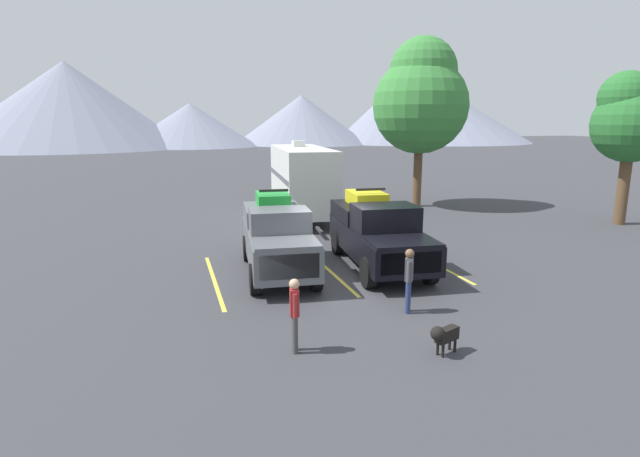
{
  "coord_description": "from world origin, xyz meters",
  "views": [
    {
      "loc": [
        -4.98,
        -14.22,
        4.83
      ],
      "look_at": [
        0.0,
        1.94,
        1.2
      ],
      "focal_mm": 28.35,
      "sensor_mm": 36.0,
      "label": 1
    }
  ],
  "objects_px": {
    "pickup_truck_b": "(377,231)",
    "camper_trailer_a": "(302,178)",
    "pickup_truck_a": "(277,236)",
    "person_b": "(409,276)",
    "person_a": "(295,310)",
    "dog": "(443,335)"
  },
  "relations": [
    {
      "from": "pickup_truck_b",
      "to": "person_a",
      "type": "bearing_deg",
      "value": -127.72
    },
    {
      "from": "pickup_truck_a",
      "to": "camper_trailer_a",
      "type": "height_order",
      "value": "camper_trailer_a"
    },
    {
      "from": "person_a",
      "to": "dog",
      "type": "bearing_deg",
      "value": -20.11
    },
    {
      "from": "person_a",
      "to": "person_b",
      "type": "xyz_separation_m",
      "value": [
        3.33,
        1.34,
        0.03
      ]
    },
    {
      "from": "dog",
      "to": "person_b",
      "type": "bearing_deg",
      "value": 80.27
    },
    {
      "from": "pickup_truck_b",
      "to": "dog",
      "type": "height_order",
      "value": "pickup_truck_b"
    },
    {
      "from": "pickup_truck_b",
      "to": "person_b",
      "type": "relative_size",
      "value": 3.57
    },
    {
      "from": "person_b",
      "to": "person_a",
      "type": "bearing_deg",
      "value": -158.07
    },
    {
      "from": "pickup_truck_b",
      "to": "camper_trailer_a",
      "type": "height_order",
      "value": "camper_trailer_a"
    },
    {
      "from": "dog",
      "to": "person_a",
      "type": "bearing_deg",
      "value": 159.89
    },
    {
      "from": "person_a",
      "to": "dog",
      "type": "distance_m",
      "value": 3.14
    },
    {
      "from": "pickup_truck_b",
      "to": "camper_trailer_a",
      "type": "xyz_separation_m",
      "value": [
        -0.21,
        8.86,
        0.82
      ]
    },
    {
      "from": "camper_trailer_a",
      "to": "dog",
      "type": "bearing_deg",
      "value": -94.27
    },
    {
      "from": "person_b",
      "to": "dog",
      "type": "height_order",
      "value": "person_b"
    },
    {
      "from": "person_b",
      "to": "dog",
      "type": "xyz_separation_m",
      "value": [
        -0.41,
        -2.41,
        -0.51
      ]
    },
    {
      "from": "person_a",
      "to": "person_b",
      "type": "bearing_deg",
      "value": 21.93
    },
    {
      "from": "person_a",
      "to": "dog",
      "type": "relative_size",
      "value": 1.97
    },
    {
      "from": "pickup_truck_a",
      "to": "pickup_truck_b",
      "type": "bearing_deg",
      "value": -3.92
    },
    {
      "from": "camper_trailer_a",
      "to": "person_a",
      "type": "bearing_deg",
      "value": -105.8
    },
    {
      "from": "person_b",
      "to": "pickup_truck_b",
      "type": "bearing_deg",
      "value": 77.25
    },
    {
      "from": "camper_trailer_a",
      "to": "dog",
      "type": "distance_m",
      "value": 15.58
    },
    {
      "from": "person_a",
      "to": "dog",
      "type": "height_order",
      "value": "person_a"
    }
  ]
}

